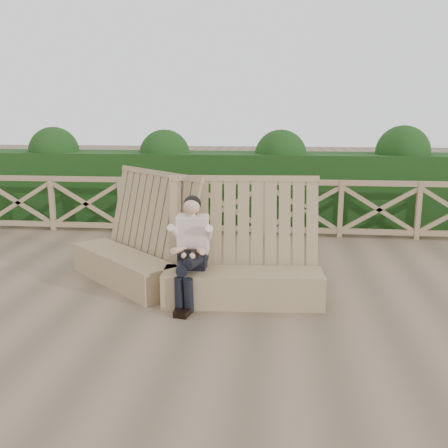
# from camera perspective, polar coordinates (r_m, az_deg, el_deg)

# --- Properties ---
(ground) EXTENTS (60.00, 60.00, 0.00)m
(ground) POSITION_cam_1_polar(r_m,az_deg,el_deg) (6.49, -2.68, -8.50)
(ground) COLOR brown
(ground) RESTS_ON ground
(bench) EXTENTS (3.61, 1.95, 1.56)m
(bench) POSITION_cam_1_polar(r_m,az_deg,el_deg) (6.66, -4.78, -4.44)
(bench) COLOR #8C7650
(bench) RESTS_ON ground
(woman) EXTENTS (0.38, 0.82, 1.35)m
(woman) POSITION_cam_1_polar(r_m,az_deg,el_deg) (6.16, -3.80, -2.62)
(woman) COLOR black
(woman) RESTS_ON ground
(guardrail) EXTENTS (10.10, 0.09, 1.10)m
(guardrail) POSITION_cam_1_polar(r_m,az_deg,el_deg) (9.69, 0.45, 2.00)
(guardrail) COLOR #856E4D
(guardrail) RESTS_ON ground
(hedge) EXTENTS (12.00, 1.20, 1.50)m
(hedge) POSITION_cam_1_polar(r_m,az_deg,el_deg) (10.84, 1.08, 4.18)
(hedge) COLOR black
(hedge) RESTS_ON ground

